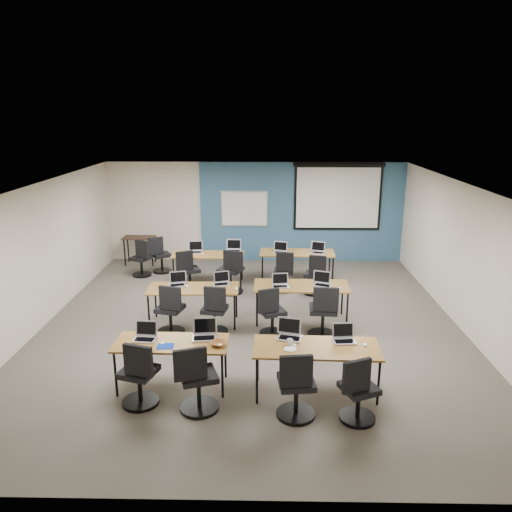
{
  "coord_description": "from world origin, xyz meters",
  "views": [
    {
      "loc": [
        0.27,
        -8.87,
        3.98
      ],
      "look_at": [
        0.09,
        0.4,
        1.29
      ],
      "focal_mm": 35.0,
      "sensor_mm": 36.0,
      "label": 1
    }
  ],
  "objects_px": {
    "laptop_1": "(204,333)",
    "laptop_10": "(281,250)",
    "task_chair_4": "(170,314)",
    "task_chair_11": "(315,278)",
    "laptop_0": "(145,335)",
    "task_chair_0": "(139,379)",
    "task_chair_3": "(358,395)",
    "task_chair_9": "(231,275)",
    "laptop_2": "(289,333)",
    "utility_table": "(139,241)",
    "laptop_4": "(177,282)",
    "laptop_9": "(234,248)",
    "laptop_11": "(318,250)",
    "laptop_3": "(344,337)",
    "laptop_7": "(322,282)",
    "task_chair_10": "(284,275)",
    "training_table_back_left": "(208,256)",
    "projector_screen": "(338,193)",
    "training_table_mid_right": "(301,287)",
    "task_chair_5": "(215,314)",
    "task_chair_8": "(188,273)",
    "laptop_5": "(221,281)",
    "whiteboard": "(244,209)",
    "spare_chair_b": "(142,261)",
    "training_table_back_right": "(297,254)",
    "training_table_mid_left": "(193,290)",
    "laptop_6": "(280,283)",
    "task_chair_2": "(296,390)",
    "spare_chair_a": "(160,258)",
    "task_chair_6": "(271,316)"
  },
  "relations": [
    {
      "from": "laptop_1",
      "to": "laptop_9",
      "type": "relative_size",
      "value": 1.01
    },
    {
      "from": "laptop_4",
      "to": "laptop_9",
      "type": "relative_size",
      "value": 0.92
    },
    {
      "from": "training_table_back_left",
      "to": "task_chair_0",
      "type": "xyz_separation_m",
      "value": [
        -0.38,
        -5.22,
        -0.27
      ]
    },
    {
      "from": "task_chair_11",
      "to": "task_chair_10",
      "type": "bearing_deg",
      "value": 179.18
    },
    {
      "from": "training_table_mid_right",
      "to": "laptop_3",
      "type": "relative_size",
      "value": 5.73
    },
    {
      "from": "training_table_mid_right",
      "to": "laptop_9",
      "type": "xyz_separation_m",
      "value": [
        -1.47,
        2.47,
        0.11
      ]
    },
    {
      "from": "laptop_7",
      "to": "task_chair_10",
      "type": "distance_m",
      "value": 1.8
    },
    {
      "from": "training_table_mid_left",
      "to": "laptop_5",
      "type": "xyz_separation_m",
      "value": [
        0.52,
        0.23,
        0.11
      ]
    },
    {
      "from": "task_chair_3",
      "to": "task_chair_8",
      "type": "distance_m",
      "value": 5.89
    },
    {
      "from": "laptop_6",
      "to": "laptop_7",
      "type": "distance_m",
      "value": 0.83
    },
    {
      "from": "laptop_11",
      "to": "task_chair_4",
      "type": "bearing_deg",
      "value": -114.84
    },
    {
      "from": "task_chair_4",
      "to": "task_chair_11",
      "type": "xyz_separation_m",
      "value": [
        2.86,
        2.16,
        -0.02
      ]
    },
    {
      "from": "task_chair_0",
      "to": "task_chair_5",
      "type": "height_order",
      "value": "task_chair_0"
    },
    {
      "from": "task_chair_3",
      "to": "training_table_back_right",
      "type": "bearing_deg",
      "value": 70.91
    },
    {
      "from": "spare_chair_b",
      "to": "laptop_2",
      "type": "bearing_deg",
      "value": -28.16
    },
    {
      "from": "task_chair_5",
      "to": "task_chair_6",
      "type": "distance_m",
      "value": 1.04
    },
    {
      "from": "task_chair_10",
      "to": "laptop_11",
      "type": "bearing_deg",
      "value": 43.76
    },
    {
      "from": "laptop_5",
      "to": "spare_chair_a",
      "type": "bearing_deg",
      "value": 104.98
    },
    {
      "from": "training_table_back_right",
      "to": "laptop_11",
      "type": "bearing_deg",
      "value": -1.38
    },
    {
      "from": "utility_table",
      "to": "laptop_7",
      "type": "bearing_deg",
      "value": -38.71
    },
    {
      "from": "laptop_4",
      "to": "laptop_6",
      "type": "distance_m",
      "value": 2.0
    },
    {
      "from": "laptop_3",
      "to": "laptop_4",
      "type": "relative_size",
      "value": 0.99
    },
    {
      "from": "task_chair_0",
      "to": "laptop_1",
      "type": "relative_size",
      "value": 2.79
    },
    {
      "from": "laptop_1",
      "to": "laptop_10",
      "type": "bearing_deg",
      "value": 68.08
    },
    {
      "from": "training_table_back_left",
      "to": "laptop_10",
      "type": "relative_size",
      "value": 5.15
    },
    {
      "from": "laptop_6",
      "to": "task_chair_10",
      "type": "height_order",
      "value": "same"
    },
    {
      "from": "laptop_7",
      "to": "task_chair_10",
      "type": "relative_size",
      "value": 0.35
    },
    {
      "from": "training_table_mid_right",
      "to": "laptop_7",
      "type": "bearing_deg",
      "value": 4.6
    },
    {
      "from": "task_chair_9",
      "to": "laptop_5",
      "type": "bearing_deg",
      "value": -72.96
    },
    {
      "from": "laptop_5",
      "to": "task_chair_10",
      "type": "xyz_separation_m",
      "value": [
        1.29,
        1.61,
        -0.39
      ]
    },
    {
      "from": "laptop_1",
      "to": "laptop_10",
      "type": "distance_m",
      "value": 4.87
    },
    {
      "from": "laptop_1",
      "to": "whiteboard",
      "type": "bearing_deg",
      "value": 80.26
    },
    {
      "from": "laptop_10",
      "to": "task_chair_11",
      "type": "bearing_deg",
      "value": -34.16
    },
    {
      "from": "laptop_2",
      "to": "utility_table",
      "type": "xyz_separation_m",
      "value": [
        -3.75,
        6.07,
        -0.15
      ]
    },
    {
      "from": "laptop_11",
      "to": "training_table_mid_left",
      "type": "bearing_deg",
      "value": -116.57
    },
    {
      "from": "laptop_1",
      "to": "task_chair_4",
      "type": "relative_size",
      "value": 0.36
    },
    {
      "from": "task_chair_4",
      "to": "laptop_0",
      "type": "bearing_deg",
      "value": -76.43
    },
    {
      "from": "laptop_11",
      "to": "task_chair_11",
      "type": "bearing_deg",
      "value": -79.94
    },
    {
      "from": "task_chair_2",
      "to": "laptop_5",
      "type": "bearing_deg",
      "value": 104.56
    },
    {
      "from": "laptop_0",
      "to": "training_table_back_left",
      "type": "bearing_deg",
      "value": 89.9
    },
    {
      "from": "projector_screen",
      "to": "laptop_3",
      "type": "distance_m",
      "value": 6.67
    },
    {
      "from": "laptop_4",
      "to": "task_chair_8",
      "type": "xyz_separation_m",
      "value": [
        -0.06,
        1.72,
        -0.39
      ]
    },
    {
      "from": "laptop_3",
      "to": "utility_table",
      "type": "distance_m",
      "value": 7.67
    },
    {
      "from": "task_chair_3",
      "to": "task_chair_9",
      "type": "bearing_deg",
      "value": 88.61
    },
    {
      "from": "laptop_0",
      "to": "task_chair_0",
      "type": "relative_size",
      "value": 0.33
    },
    {
      "from": "task_chair_9",
      "to": "laptop_11",
      "type": "height_order",
      "value": "task_chair_9"
    },
    {
      "from": "training_table_back_right",
      "to": "spare_chair_a",
      "type": "height_order",
      "value": "spare_chair_a"
    },
    {
      "from": "projector_screen",
      "to": "laptop_10",
      "type": "relative_size",
      "value": 7.29
    },
    {
      "from": "task_chair_8",
      "to": "task_chair_4",
      "type": "bearing_deg",
      "value": -113.05
    },
    {
      "from": "laptop_0",
      "to": "task_chair_8",
      "type": "height_order",
      "value": "laptop_0"
    }
  ]
}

